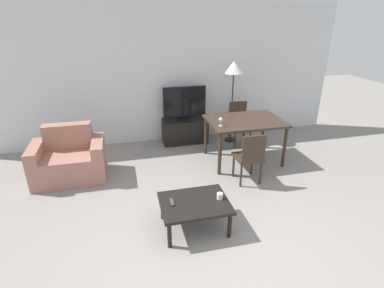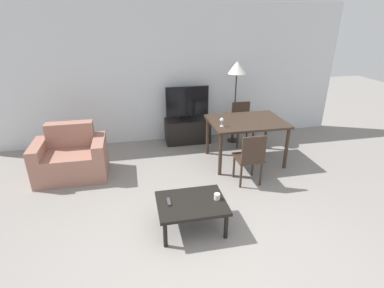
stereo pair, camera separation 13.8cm
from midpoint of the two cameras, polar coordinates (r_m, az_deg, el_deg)
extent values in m
plane|color=gray|center=(3.41, 5.18, -23.04)|extent=(18.00, 18.00, 0.00)
cube|color=silver|center=(6.09, -4.62, 12.94)|extent=(7.41, 0.06, 2.70)
cube|color=#9E6B5B|center=(5.23, -21.20, -3.62)|extent=(0.75, 0.73, 0.44)
cube|color=#9E6B5B|center=(5.31, -21.48, 1.75)|extent=(0.75, 0.20, 0.41)
cube|color=#9E6B5B|center=(5.30, -26.26, -3.09)|extent=(0.18, 0.73, 0.62)
cube|color=#9E6B5B|center=(5.13, -16.26, -2.34)|extent=(0.18, 0.73, 0.62)
cube|color=black|center=(6.19, -0.23, 2.56)|extent=(0.90, 0.42, 0.49)
cylinder|color=black|center=(6.10, -0.23, 4.83)|extent=(0.30, 0.30, 0.03)
cylinder|color=black|center=(6.09, -0.23, 5.19)|extent=(0.04, 0.04, 0.05)
cube|color=black|center=(6.00, -0.24, 8.12)|extent=(0.86, 0.04, 0.60)
cube|color=black|center=(5.98, -0.19, 8.06)|extent=(0.82, 0.01, 0.56)
cube|color=black|center=(3.70, 0.99, -11.23)|extent=(0.83, 0.65, 0.04)
cylinder|color=black|center=(3.56, -3.97, -16.83)|extent=(0.05, 0.05, 0.34)
cylinder|color=black|center=(3.70, 7.60, -15.24)|extent=(0.05, 0.05, 0.34)
cylinder|color=black|center=(3.98, -5.10, -11.86)|extent=(0.05, 0.05, 0.34)
cylinder|color=black|center=(4.11, 5.14, -10.65)|extent=(0.05, 0.05, 0.34)
cube|color=#38281E|center=(5.30, 11.10, 4.22)|extent=(1.29, 0.95, 0.04)
cylinder|color=#38281E|center=(4.89, 6.22, -2.05)|extent=(0.06, 0.06, 0.73)
cylinder|color=#38281E|center=(5.35, 18.25, -0.84)|extent=(0.06, 0.06, 0.73)
cylinder|color=#38281E|center=(5.62, 3.67, 1.55)|extent=(0.06, 0.06, 0.73)
cylinder|color=#38281E|center=(6.02, 14.49, 2.37)|extent=(0.06, 0.06, 0.73)
cube|color=#38281E|center=(4.75, 11.44, -2.61)|extent=(0.40, 0.40, 0.04)
cylinder|color=#38281E|center=(4.92, 8.78, -4.23)|extent=(0.04, 0.04, 0.40)
cylinder|color=#38281E|center=(5.04, 12.25, -3.83)|extent=(0.04, 0.04, 0.40)
cylinder|color=#38281E|center=(4.66, 10.14, -6.04)|extent=(0.04, 0.04, 0.40)
cylinder|color=#38281E|center=(4.78, 13.77, -5.57)|extent=(0.04, 0.04, 0.40)
cube|color=#38281E|center=(4.51, 12.55, -1.05)|extent=(0.37, 0.04, 0.41)
cube|color=#38281E|center=(6.11, 10.34, 3.54)|extent=(0.40, 0.40, 0.04)
cylinder|color=#38281E|center=(5.99, 9.31, 0.98)|extent=(0.04, 0.04, 0.40)
cylinder|color=#38281E|center=(6.11, 12.15, 1.21)|extent=(0.04, 0.04, 0.40)
cylinder|color=#38281E|center=(6.27, 8.28, 2.10)|extent=(0.04, 0.04, 0.40)
cylinder|color=#38281E|center=(6.38, 11.02, 2.30)|extent=(0.04, 0.04, 0.40)
cube|color=#38281E|center=(6.20, 9.87, 6.05)|extent=(0.37, 0.04, 0.41)
cylinder|color=black|center=(6.40, 8.39, 0.74)|extent=(0.24, 0.24, 0.02)
cylinder|color=black|center=(6.16, 8.77, 6.79)|extent=(0.02, 0.02, 1.39)
cone|color=white|center=(5.98, 9.26, 14.21)|extent=(0.37, 0.37, 0.23)
cube|color=#38383D|center=(3.68, -3.34, -10.93)|extent=(0.04, 0.15, 0.02)
cylinder|color=white|center=(3.74, 5.85, -9.92)|extent=(0.07, 0.07, 0.08)
cylinder|color=silver|center=(4.95, 6.44, 3.42)|extent=(0.06, 0.06, 0.01)
cylinder|color=silver|center=(4.94, 6.46, 3.84)|extent=(0.01, 0.01, 0.07)
sphere|color=silver|center=(4.92, 6.50, 4.60)|extent=(0.07, 0.07, 0.07)
camera|label=1|loc=(0.07, -89.13, 0.38)|focal=28.00mm
camera|label=2|loc=(0.07, 90.87, -0.38)|focal=28.00mm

